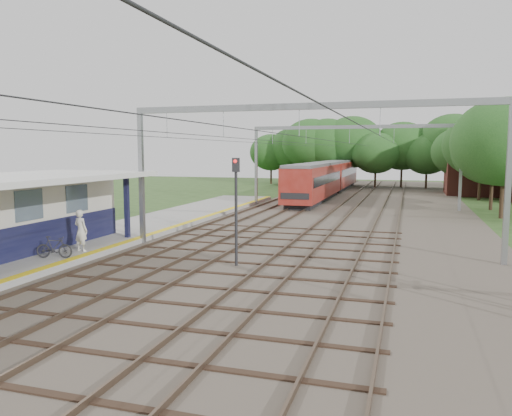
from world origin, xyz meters
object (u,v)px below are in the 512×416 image
at_px(person, 81,231).
at_px(bicycle, 54,247).
at_px(train, 329,177).
at_px(signal_post, 236,198).

relative_size(person, bicycle, 1.22).
height_order(person, train, train).
xyz_separation_m(bicycle, signal_post, (7.42, 1.95, 2.10)).
distance_m(bicycle, signal_post, 7.95).
height_order(bicycle, train, train).
xyz_separation_m(train, signal_post, (1.85, -36.36, 0.89)).
xyz_separation_m(bicycle, train, (5.57, 38.31, 1.21)).
distance_m(person, bicycle, 1.65).
distance_m(person, signal_post, 7.42).
bearing_deg(person, train, -87.68).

